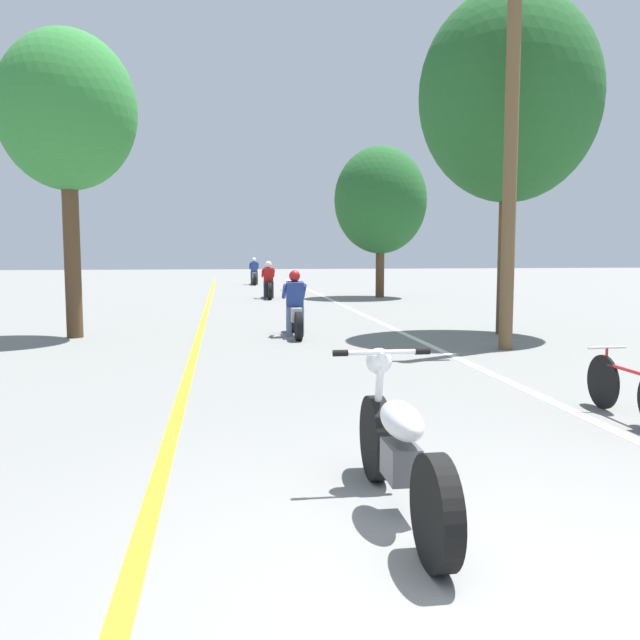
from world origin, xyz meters
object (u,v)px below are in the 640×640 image
roadside_tree_left (67,113)px  motorcycle_rider_far (254,274)px  motorcycle_rider_lead (295,311)px  roadside_tree_right_near (510,97)px  motorcycle_rider_mid (268,284)px  motorcycle_foreground (399,450)px  bicycle_parked (629,388)px  roadside_tree_right_far (381,200)px  utility_pole (511,153)px

roadside_tree_left → motorcycle_rider_far: size_ratio=2.96×
roadside_tree_left → motorcycle_rider_lead: 5.92m
roadside_tree_right_near → motorcycle_rider_lead: roadside_tree_right_near is taller
roadside_tree_right_near → motorcycle_rider_mid: (-4.20, 11.22, -4.33)m
motorcycle_foreground → bicycle_parked: size_ratio=1.38×
roadside_tree_right_far → motorcycle_rider_mid: size_ratio=2.77×
motorcycle_rider_lead → motorcycle_rider_mid: motorcycle_rider_mid is taller
roadside_tree_right_near → motorcycle_rider_lead: size_ratio=3.59×
utility_pole → motorcycle_foreground: size_ratio=3.11×
roadside_tree_left → motorcycle_rider_far: (4.54, 20.58, -3.91)m
motorcycle_rider_far → motorcycle_foreground: bearing=-90.8°
roadside_tree_right_far → motorcycle_foreground: 21.21m
roadside_tree_right_near → bicycle_parked: size_ratio=4.49×
roadside_tree_right_near → motorcycle_rider_far: size_ratio=3.44×
motorcycle_rider_lead → roadside_tree_right_near: bearing=-3.2°
bicycle_parked → utility_pole: bearing=81.0°
roadside_tree_left → motorcycle_rider_lead: (4.42, -0.43, -3.92)m
roadside_tree_right_far → motorcycle_rider_far: roadside_tree_right_far is taller
utility_pole → roadside_tree_right_near: (0.88, 2.13, 1.42)m
motorcycle_rider_lead → roadside_tree_right_far: bearing=68.4°
roadside_tree_right_far → motorcycle_rider_lead: (-4.35, -11.01, -3.07)m
utility_pole → roadside_tree_right_far: size_ratio=1.20×
motorcycle_rider_lead → motorcycle_rider_mid: (0.19, 10.98, 0.01)m
roadside_tree_left → bicycle_parked: bearing=-47.3°
utility_pole → motorcycle_rider_lead: (-3.51, 2.38, -2.92)m
roadside_tree_right_far → bicycle_parked: size_ratio=3.57×
roadside_tree_right_near → bicycle_parked: roadside_tree_right_near is taller
motorcycle_foreground → motorcycle_rider_lead: motorcycle_rider_lead is taller
motorcycle_foreground → motorcycle_rider_far: bearing=89.2°
utility_pole → roadside_tree_left: 8.47m
roadside_tree_right_far → motorcycle_rider_mid: 5.17m
motorcycle_rider_mid → bicycle_parked: 18.46m
motorcycle_rider_mid → roadside_tree_right_far: bearing=0.4°
roadside_tree_left → motorcycle_foreground: bearing=-67.3°
utility_pole → motorcycle_rider_far: (-3.39, 23.39, -2.91)m
motorcycle_foreground → motorcycle_rider_lead: bearing=88.2°
motorcycle_rider_lead → motorcycle_rider_mid: size_ratio=0.97×
roadside_tree_right_near → motorcycle_rider_far: 22.11m
roadside_tree_right_near → roadside_tree_right_far: bearing=90.2°
motorcycle_foreground → bicycle_parked: (3.02, 2.14, -0.11)m
motorcycle_foreground → bicycle_parked: motorcycle_foreground is taller
motorcycle_foreground → bicycle_parked: 3.70m
motorcycle_foreground → motorcycle_rider_mid: 20.43m
roadside_tree_right_near → motorcycle_rider_lead: 6.18m
roadside_tree_right_far → roadside_tree_left: roadside_tree_left is taller
roadside_tree_right_near → utility_pole: bearing=-112.5°
roadside_tree_right_near → roadside_tree_left: (-8.81, 0.67, -0.42)m
bicycle_parked → roadside_tree_right_far: bearing=84.9°
motorcycle_rider_lead → motorcycle_rider_far: bearing=89.7°
roadside_tree_right_far → motorcycle_rider_lead: bearing=-111.6°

